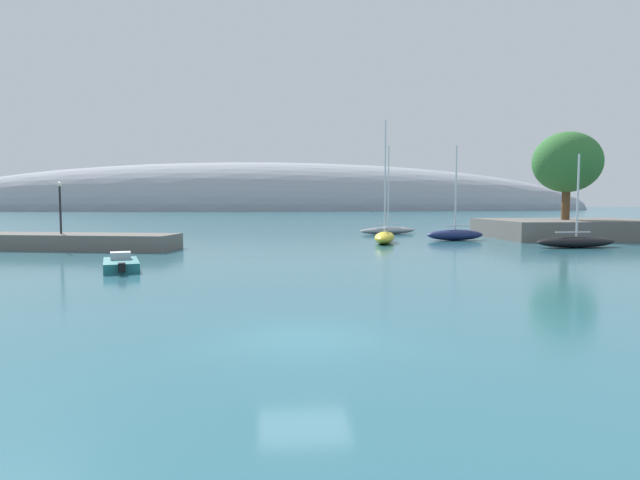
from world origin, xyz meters
name	(u,v)px	position (x,y,z in m)	size (l,w,h in m)	color
water	(304,339)	(0.00, 0.00, 0.00)	(600.00, 600.00, 0.00)	#2D6675
shore_outcrop	(572,229)	(30.00, 37.79, 0.92)	(16.74, 12.31, 1.84)	#66605B
tree_clump_shore	(567,162)	(29.17, 37.66, 7.64)	(6.74, 6.74, 8.86)	brown
breakwater_rocks	(25,241)	(-20.02, 30.01, 0.60)	(24.41, 4.13, 1.20)	#66605B
distant_ridge	(264,210)	(-2.31, 202.96, 0.00)	(271.71, 53.05, 37.85)	#999EA8
sailboat_yellow_near_shore	(385,236)	(9.41, 32.64, 0.60)	(3.46, 6.46, 10.83)	yellow
sailboat_navy_mid_mooring	(455,234)	(16.88, 35.44, 0.59)	(5.65, 2.26, 8.99)	navy
sailboat_black_outer_mooring	(576,241)	(23.85, 26.73, 0.50)	(6.96, 2.44, 7.50)	black
sailboat_grey_end_of_line	(388,230)	(12.62, 45.40, 0.49)	(7.33, 3.96, 9.93)	gray
motorboat_teal_outer	(121,264)	(-8.97, 15.79, 0.31)	(2.82, 4.68, 0.92)	#1E6B70
harbor_lamp_post	(60,201)	(-17.01, 29.34, 3.71)	(0.36, 0.36, 4.04)	black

